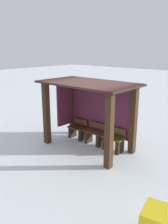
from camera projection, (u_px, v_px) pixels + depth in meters
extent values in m
plane|color=white|center=(88.00, 147.00, 7.90)|extent=(60.00, 60.00, 0.00)
cube|color=#382414|center=(46.00, 114.00, 7.99)|extent=(0.19, 0.19, 2.20)
cube|color=#382414|center=(109.00, 132.00, 6.27)|extent=(0.19, 0.19, 2.20)
cube|color=#382414|center=(73.00, 107.00, 8.94)|extent=(0.19, 0.19, 2.20)
cube|color=#382414|center=(133.00, 121.00, 7.21)|extent=(0.19, 0.19, 2.20)
cube|color=#311B17|center=(88.00, 83.00, 7.30)|extent=(3.20, 1.81, 0.07)
cube|color=#591F38|center=(100.00, 109.00, 8.03)|extent=(2.51, 0.08, 1.57)
cube|color=#382414|center=(99.00, 131.00, 8.25)|extent=(2.51, 0.06, 0.08)
cube|color=#591F38|center=(65.00, 105.00, 8.59)|extent=(0.08, 0.72, 1.57)
cube|color=#512B16|center=(77.00, 128.00, 8.56)|extent=(0.72, 0.40, 0.04)
cube|color=#512B16|center=(81.00, 121.00, 8.64)|extent=(0.68, 0.04, 0.20)
cube|color=black|center=(82.00, 135.00, 8.46)|extent=(0.12, 0.34, 0.41)
cube|color=black|center=(73.00, 132.00, 8.79)|extent=(0.12, 0.34, 0.41)
cube|color=#512D1A|center=(94.00, 132.00, 8.03)|extent=(0.72, 0.37, 0.05)
cube|color=#512D1A|center=(97.00, 125.00, 8.09)|extent=(0.68, 0.04, 0.20)
cube|color=black|center=(100.00, 140.00, 7.93)|extent=(0.12, 0.32, 0.44)
cube|color=black|center=(89.00, 137.00, 8.26)|extent=(0.12, 0.32, 0.44)
cube|color=#443C14|center=(113.00, 138.00, 7.51)|extent=(0.72, 0.42, 0.05)
cube|color=#443C14|center=(117.00, 130.00, 7.59)|extent=(0.68, 0.04, 0.20)
cube|color=black|center=(120.00, 147.00, 7.41)|extent=(0.12, 0.35, 0.45)
cube|color=black|center=(107.00, 142.00, 7.74)|extent=(0.12, 0.35, 0.45)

